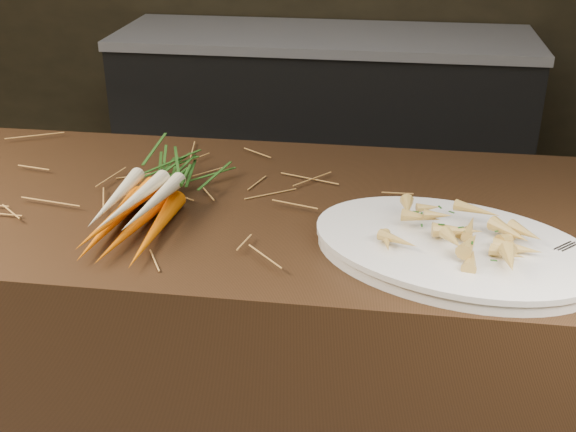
{
  "coord_description": "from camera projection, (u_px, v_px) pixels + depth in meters",
  "views": [
    {
      "loc": [
        0.59,
        -0.97,
        1.51
      ],
      "look_at": [
        0.44,
        0.13,
        0.96
      ],
      "focal_mm": 45.0,
      "sensor_mm": 36.0,
      "label": 1
    }
  ],
  "objects": [
    {
      "name": "roasted_veg_heap",
      "position": [
        455.0,
        230.0,
        1.21
      ],
      "size": [
        0.28,
        0.24,
        0.05
      ],
      "primitive_type": null,
      "rotation": [
        0.0,
        0.0,
        -0.34
      ],
      "color": "#BD9041",
      "rests_on": "serving_platter"
    },
    {
      "name": "serving_fork",
      "position": [
        556.0,
        273.0,
        1.13
      ],
      "size": [
        0.14,
        0.14,
        0.0
      ],
      "primitive_type": "cube",
      "rotation": [
        0.0,
        0.0,
        -0.8
      ],
      "color": "silver",
      "rests_on": "serving_platter"
    },
    {
      "name": "root_veg_bunch",
      "position": [
        164.0,
        182.0,
        1.41
      ],
      "size": [
        0.19,
        0.5,
        0.09
      ],
      "rotation": [
        0.0,
        0.0,
        -0.11
      ],
      "color": "#C64F05",
      "rests_on": "main_counter"
    },
    {
      "name": "straw_bedding",
      "position": [
        89.0,
        189.0,
        1.47
      ],
      "size": [
        1.4,
        0.6,
        0.02
      ],
      "primitive_type": null,
      "color": "#A87030",
      "rests_on": "main_counter"
    },
    {
      "name": "main_counter",
      "position": [
        113.0,
        369.0,
        1.67
      ],
      "size": [
        2.4,
        0.7,
        0.9
      ],
      "primitive_type": "cube",
      "color": "black",
      "rests_on": "ground"
    },
    {
      "name": "back_counter",
      "position": [
        323.0,
        125.0,
        3.32
      ],
      "size": [
        1.82,
        0.62,
        0.84
      ],
      "color": "black",
      "rests_on": "ground"
    },
    {
      "name": "serving_platter",
      "position": [
        452.0,
        251.0,
        1.23
      ],
      "size": [
        0.56,
        0.47,
        0.03
      ],
      "primitive_type": null,
      "rotation": [
        0.0,
        0.0,
        -0.34
      ],
      "color": "white",
      "rests_on": "main_counter"
    }
  ]
}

